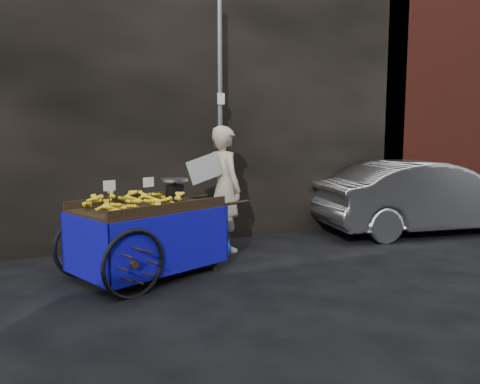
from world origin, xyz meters
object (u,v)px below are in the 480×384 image
vendor (225,189)px  plastic_bag (222,249)px  parked_car (427,197)px  banana_cart (144,214)px

vendor → plastic_bag: size_ratio=6.49×
plastic_bag → parked_car: bearing=1.8°
vendor → banana_cart: bearing=110.5°
vendor → parked_car: vendor is taller
banana_cart → parked_car: size_ratio=0.65×
vendor → parked_car: bearing=-103.4°
vendor → plastic_bag: (-0.23, -0.44, -0.85)m
vendor → plastic_bag: vendor is taller
banana_cart → parked_car: parked_car is taller
plastic_bag → parked_car: 4.21m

